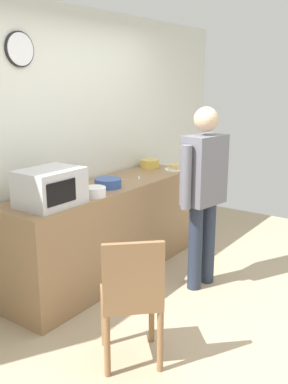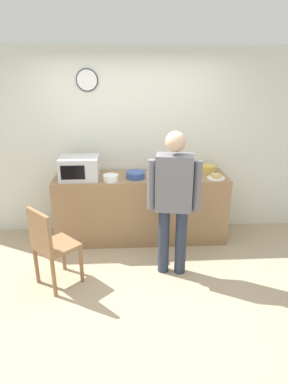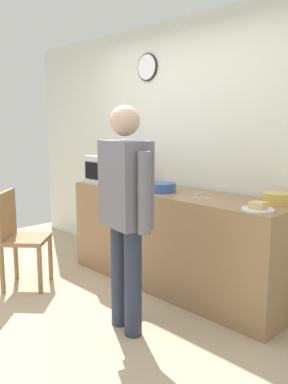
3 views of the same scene
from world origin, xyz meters
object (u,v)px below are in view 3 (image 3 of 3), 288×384
(sandwich_plate, at_px, (258,208))
(person_standing, at_px, (125,203))
(microwave, at_px, (112,170))
(cereal_bowl, at_px, (162,187))
(salad_bowl, at_px, (276,198))
(spoon_utensil, at_px, (200,194))
(wooden_chair, at_px, (18,234))
(mixing_bowl, at_px, (130,185))
(fork_utensil, at_px, (204,198))

(sandwich_plate, relative_size, person_standing, 0.14)
(microwave, xyz_separation_m, cereal_bowl, (0.73, 0.01, -0.11))
(microwave, relative_size, salad_bowl, 2.30)
(salad_bowl, relative_size, spoon_utensil, 1.28)
(sandwich_plate, distance_m, wooden_chair, 2.26)
(microwave, relative_size, wooden_chair, 0.53)
(spoon_utensil, bearing_deg, sandwich_plate, -18.91)
(spoon_utensil, relative_size, person_standing, 0.10)
(salad_bowl, bearing_deg, sandwich_plate, -84.77)
(wooden_chair, bearing_deg, spoon_utensil, 42.43)
(cereal_bowl, distance_m, mixing_bowl, 0.35)
(sandwich_plate, distance_m, cereal_bowl, 1.07)
(sandwich_plate, distance_m, salad_bowl, 0.33)
(cereal_bowl, bearing_deg, person_standing, -63.72)
(sandwich_plate, distance_m, fork_utensil, 0.58)
(cereal_bowl, height_order, mixing_bowl, same)
(person_standing, bearing_deg, salad_bowl, 58.50)
(cereal_bowl, bearing_deg, spoon_utensil, 27.68)
(salad_bowl, bearing_deg, mixing_bowl, -165.44)
(salad_bowl, height_order, cereal_bowl, salad_bowl)
(fork_utensil, bearing_deg, microwave, -179.58)
(fork_utensil, xyz_separation_m, spoon_utensil, (-0.18, 0.17, 0.00))
(fork_utensil, distance_m, person_standing, 0.81)
(mixing_bowl, height_order, fork_utensil, mixing_bowl)
(salad_bowl, distance_m, cereal_bowl, 1.06)
(fork_utensil, height_order, wooden_chair, fork_utensil)
(person_standing, bearing_deg, wooden_chair, -171.94)
(spoon_utensil, bearing_deg, wooden_chair, -137.57)
(microwave, bearing_deg, salad_bowl, 7.93)
(salad_bowl, bearing_deg, cereal_bowl, -167.29)
(cereal_bowl, xyz_separation_m, spoon_utensil, (0.31, 0.17, -0.04))
(cereal_bowl, bearing_deg, fork_utensil, -0.49)
(microwave, relative_size, mixing_bowl, 2.50)
(sandwich_plate, relative_size, mixing_bowl, 1.21)
(salad_bowl, relative_size, person_standing, 0.13)
(salad_bowl, distance_m, person_standing, 1.22)
(microwave, xyz_separation_m, sandwich_plate, (1.80, -0.08, -0.13))
(fork_utensil, relative_size, person_standing, 0.10)
(salad_bowl, height_order, mixing_bowl, salad_bowl)
(salad_bowl, xyz_separation_m, cereal_bowl, (-1.04, -0.23, -0.00))
(spoon_utensil, distance_m, person_standing, 0.98)
(wooden_chair, bearing_deg, sandwich_plate, 24.13)
(sandwich_plate, distance_m, mixing_bowl, 1.39)
(cereal_bowl, xyz_separation_m, wooden_chair, (-0.96, -1.00, -0.45))
(salad_bowl, distance_m, spoon_utensil, 0.73)
(fork_utensil, bearing_deg, spoon_utensil, 136.25)
(cereal_bowl, relative_size, mixing_bowl, 1.28)
(sandwich_plate, height_order, fork_utensil, sandwich_plate)
(fork_utensil, bearing_deg, wooden_chair, -145.56)
(person_standing, bearing_deg, fork_utensil, 83.34)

